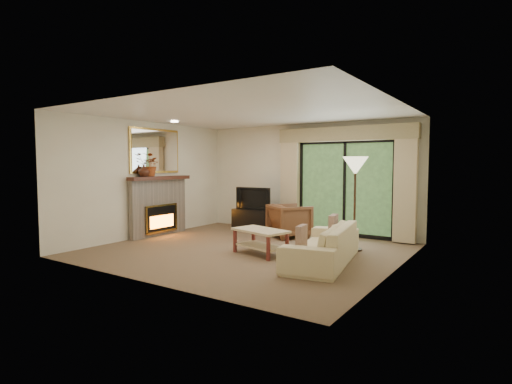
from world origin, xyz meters
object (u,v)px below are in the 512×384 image
Objects in this scene: armchair at (289,221)px; coffee_table at (260,242)px; media_console at (255,220)px; sofa at (323,244)px.

armchair reaches higher than coffee_table.
media_console is 1.05× the size of coffee_table.
coffee_table is (1.53, -2.11, -0.04)m from media_console.
armchair is (1.14, -0.31, 0.11)m from media_console.
armchair is at bearing -18.62° from media_console.
sofa is 1.21m from coffee_table.
coffee_table is at bearing 135.53° from armchair.
sofa is (1.59, -1.76, -0.06)m from armchair.
armchair is at bearing 116.73° from coffee_table.
media_console is 0.49× the size of sofa.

